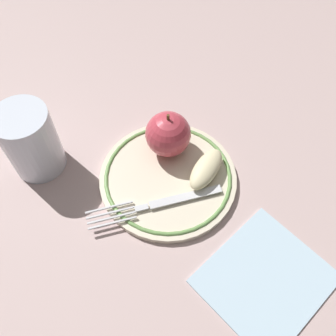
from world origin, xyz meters
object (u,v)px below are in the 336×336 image
at_px(fork, 159,204).
at_px(apple_slice_front, 206,168).
at_px(apple_red_whole, 168,134).
at_px(drinking_glass, 31,141).
at_px(plate, 168,178).
at_px(napkin_folded, 265,279).

bearing_deg(fork, apple_slice_front, -157.90).
xyz_separation_m(apple_red_whole, drinking_glass, (-0.06, -0.19, 0.01)).
bearing_deg(fork, plate, -120.64).
relative_size(plate, napkin_folded, 1.34).
bearing_deg(apple_slice_front, fork, 158.39).
relative_size(plate, drinking_glass, 1.85).
xyz_separation_m(plate, napkin_folded, (0.19, 0.06, -0.00)).
distance_m(plate, apple_slice_front, 0.06).
bearing_deg(drinking_glass, plate, 58.61).
xyz_separation_m(plate, fork, (0.04, -0.03, 0.01)).
relative_size(drinking_glass, napkin_folded, 0.73).
bearing_deg(napkin_folded, apple_slice_front, -177.89).
relative_size(apple_slice_front, fork, 0.40).
bearing_deg(fork, napkin_folded, 128.17).
distance_m(apple_red_whole, fork, 0.10).
xyz_separation_m(fork, napkin_folded, (0.15, 0.09, -0.01)).
height_order(apple_red_whole, drinking_glass, drinking_glass).
height_order(plate, napkin_folded, plate).
height_order(plate, drinking_glass, drinking_glass).
relative_size(apple_red_whole, drinking_glass, 0.69).
bearing_deg(fork, drinking_glass, -38.63).
height_order(plate, apple_slice_front, apple_slice_front).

